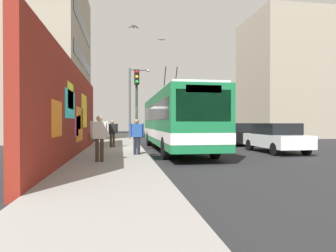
{
  "coord_description": "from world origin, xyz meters",
  "views": [
    {
      "loc": [
        -17.16,
        1.23,
        1.6
      ],
      "look_at": [
        2.81,
        -1.97,
        1.38
      ],
      "focal_mm": 31.36,
      "sensor_mm": 36.0,
      "label": 1
    }
  ],
  "objects_px": {
    "pedestrian_midblock": "(112,132)",
    "traffic_light": "(137,96)",
    "parked_car_dark_gray": "(212,131)",
    "pedestrian_at_curb": "(137,134)",
    "street_lamp": "(132,98)",
    "parked_car_black": "(234,133)",
    "city_bus": "(175,119)",
    "pedestrian_near_wall": "(99,134)",
    "parked_car_white": "(276,137)"
  },
  "relations": [
    {
      "from": "parked_car_dark_gray",
      "to": "street_lamp",
      "type": "bearing_deg",
      "value": 80.97
    },
    {
      "from": "pedestrian_midblock",
      "to": "traffic_light",
      "type": "relative_size",
      "value": 0.36
    },
    {
      "from": "traffic_light",
      "to": "street_lamp",
      "type": "height_order",
      "value": "street_lamp"
    },
    {
      "from": "street_lamp",
      "to": "pedestrian_midblock",
      "type": "bearing_deg",
      "value": 170.66
    },
    {
      "from": "pedestrian_midblock",
      "to": "pedestrian_near_wall",
      "type": "distance_m",
      "value": 6.41
    },
    {
      "from": "street_lamp",
      "to": "city_bus",
      "type": "bearing_deg",
      "value": -169.08
    },
    {
      "from": "parked_car_dark_gray",
      "to": "pedestrian_midblock",
      "type": "distance_m",
      "value": 11.97
    },
    {
      "from": "parked_car_white",
      "to": "parked_car_black",
      "type": "height_order",
      "value": "same"
    },
    {
      "from": "parked_car_dark_gray",
      "to": "pedestrian_at_curb",
      "type": "relative_size",
      "value": 2.49
    },
    {
      "from": "pedestrian_at_curb",
      "to": "traffic_light",
      "type": "bearing_deg",
      "value": -2.97
    },
    {
      "from": "pedestrian_midblock",
      "to": "traffic_light",
      "type": "bearing_deg",
      "value": -122.21
    },
    {
      "from": "parked_car_white",
      "to": "parked_car_dark_gray",
      "type": "xyz_separation_m",
      "value": [
        11.12,
        0.0,
        -0.0
      ]
    },
    {
      "from": "pedestrian_midblock",
      "to": "street_lamp",
      "type": "height_order",
      "value": "street_lamp"
    },
    {
      "from": "parked_car_black",
      "to": "parked_car_dark_gray",
      "type": "bearing_deg",
      "value": 0.0
    },
    {
      "from": "traffic_light",
      "to": "parked_car_white",
      "type": "bearing_deg",
      "value": -105.84
    },
    {
      "from": "parked_car_white",
      "to": "pedestrian_near_wall",
      "type": "bearing_deg",
      "value": 110.8
    },
    {
      "from": "parked_car_dark_gray",
      "to": "pedestrian_at_curb",
      "type": "bearing_deg",
      "value": 148.66
    },
    {
      "from": "traffic_light",
      "to": "parked_car_dark_gray",
      "type": "bearing_deg",
      "value": -39.12
    },
    {
      "from": "parked_car_black",
      "to": "pedestrian_near_wall",
      "type": "distance_m",
      "value": 13.01
    },
    {
      "from": "city_bus",
      "to": "parked_car_black",
      "type": "distance_m",
      "value": 6.72
    },
    {
      "from": "parked_car_black",
      "to": "pedestrian_at_curb",
      "type": "distance_m",
      "value": 10.37
    },
    {
      "from": "pedestrian_at_curb",
      "to": "pedestrian_near_wall",
      "type": "bearing_deg",
      "value": 145.5
    },
    {
      "from": "city_bus",
      "to": "traffic_light",
      "type": "bearing_deg",
      "value": 81.71
    },
    {
      "from": "parked_car_black",
      "to": "traffic_light",
      "type": "relative_size",
      "value": 1.09
    },
    {
      "from": "pedestrian_midblock",
      "to": "pedestrian_near_wall",
      "type": "xyz_separation_m",
      "value": [
        -6.41,
        0.28,
        0.08
      ]
    },
    {
      "from": "pedestrian_at_curb",
      "to": "street_lamp",
      "type": "height_order",
      "value": "street_lamp"
    },
    {
      "from": "city_bus",
      "to": "parked_car_dark_gray",
      "type": "distance_m",
      "value": 10.74
    },
    {
      "from": "parked_car_black",
      "to": "pedestrian_at_curb",
      "type": "relative_size",
      "value": 3.0
    },
    {
      "from": "parked_car_white",
      "to": "street_lamp",
      "type": "xyz_separation_m",
      "value": [
        12.27,
        7.23,
        3.04
      ]
    },
    {
      "from": "street_lamp",
      "to": "parked_car_white",
      "type": "bearing_deg",
      "value": -149.51
    },
    {
      "from": "parked_car_black",
      "to": "pedestrian_at_curb",
      "type": "height_order",
      "value": "pedestrian_at_curb"
    },
    {
      "from": "city_bus",
      "to": "pedestrian_near_wall",
      "type": "distance_m",
      "value": 6.5
    },
    {
      "from": "pedestrian_midblock",
      "to": "pedestrian_at_curb",
      "type": "xyz_separation_m",
      "value": [
        -4.2,
        -1.23,
        0.01
      ]
    },
    {
      "from": "parked_car_white",
      "to": "pedestrian_midblock",
      "type": "distance_m",
      "value": 9.25
    },
    {
      "from": "city_bus",
      "to": "pedestrian_near_wall",
      "type": "xyz_separation_m",
      "value": [
        -5.21,
        3.84,
        -0.63
      ]
    },
    {
      "from": "parked_car_black",
      "to": "pedestrian_midblock",
      "type": "relative_size",
      "value": 3.03
    },
    {
      "from": "parked_car_black",
      "to": "pedestrian_at_curb",
      "type": "bearing_deg",
      "value": 133.5
    },
    {
      "from": "pedestrian_at_curb",
      "to": "traffic_light",
      "type": "height_order",
      "value": "traffic_light"
    },
    {
      "from": "parked_car_white",
      "to": "traffic_light",
      "type": "bearing_deg",
      "value": 74.16
    },
    {
      "from": "parked_car_white",
      "to": "parked_car_dark_gray",
      "type": "height_order",
      "value": "same"
    },
    {
      "from": "parked_car_black",
      "to": "traffic_light",
      "type": "height_order",
      "value": "traffic_light"
    },
    {
      "from": "parked_car_black",
      "to": "street_lamp",
      "type": "relative_size",
      "value": 0.76
    },
    {
      "from": "city_bus",
      "to": "parked_car_dark_gray",
      "type": "xyz_separation_m",
      "value": [
        9.35,
        -5.2,
        -0.97
      ]
    },
    {
      "from": "parked_car_dark_gray",
      "to": "pedestrian_at_curb",
      "type": "xyz_separation_m",
      "value": [
        -12.35,
        7.52,
        0.27
      ]
    },
    {
      "from": "traffic_light",
      "to": "parked_car_black",
      "type": "bearing_deg",
      "value": -62.5
    },
    {
      "from": "parked_car_black",
      "to": "parked_car_dark_gray",
      "type": "relative_size",
      "value": 1.2
    },
    {
      "from": "parked_car_black",
      "to": "street_lamp",
      "type": "xyz_separation_m",
      "value": [
        6.36,
        7.23,
        3.04
      ]
    },
    {
      "from": "parked_car_white",
      "to": "pedestrian_near_wall",
      "type": "height_order",
      "value": "pedestrian_near_wall"
    },
    {
      "from": "parked_car_dark_gray",
      "to": "pedestrian_at_curb",
      "type": "distance_m",
      "value": 14.46
    },
    {
      "from": "parked_car_white",
      "to": "parked_car_dark_gray",
      "type": "relative_size",
      "value": 1.05
    }
  ]
}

